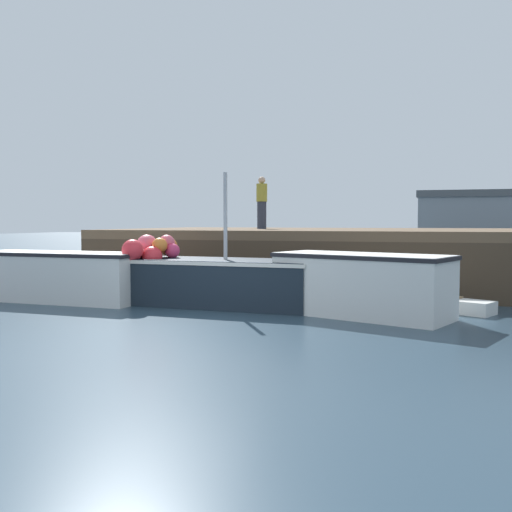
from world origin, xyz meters
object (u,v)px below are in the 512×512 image
object	(u,v)px
fishing_boat_near_right	(220,279)
dockworker	(262,203)
fishing_boat_near_left	(59,275)
rowboat	(455,306)
fishing_boat_mid	(362,283)

from	to	relation	value
fishing_boat_near_right	dockworker	bearing A→B (deg)	96.97
fishing_boat_near_left	dockworker	xyz separation A→B (m)	(3.31, 5.85, 1.87)
fishing_boat_near_right	rowboat	bearing A→B (deg)	6.54
rowboat	dockworker	world-z (taller)	dockworker
fishing_boat_mid	fishing_boat_near_right	bearing A→B (deg)	170.59
fishing_boat_near_left	fishing_boat_mid	size ratio (longest dim) A/B	1.13
rowboat	dockworker	size ratio (longest dim) A/B	1.02
dockworker	fishing_boat_near_left	bearing A→B (deg)	-119.49
fishing_boat_mid	rowboat	world-z (taller)	fishing_boat_mid
fishing_boat_near_left	fishing_boat_mid	bearing A→B (deg)	-0.88
fishing_boat_near_left	rowboat	distance (m)	9.12
dockworker	fishing_boat_mid	bearing A→B (deg)	-56.64
dockworker	fishing_boat_near_right	bearing A→B (deg)	-83.03
fishing_boat_near_right	fishing_boat_mid	size ratio (longest dim) A/B	1.15
fishing_boat_mid	rowboat	distance (m)	2.20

